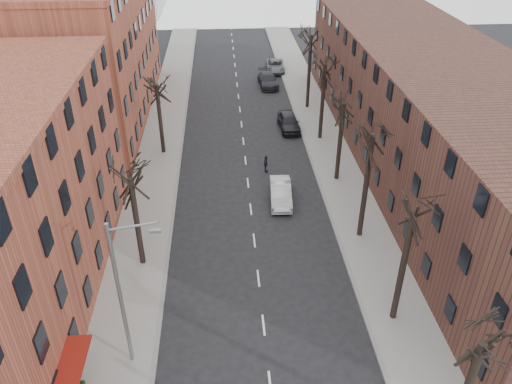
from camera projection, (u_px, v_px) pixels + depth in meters
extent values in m
cube|color=gray|center=(161.00, 148.00, 47.74)|extent=(4.00, 90.00, 0.15)
cube|color=gray|center=(326.00, 142.00, 48.69)|extent=(4.00, 90.00, 0.15)
cube|color=brown|center=(83.00, 50.00, 51.20)|extent=(12.00, 28.00, 14.00)
cube|color=#4A2C22|center=(434.00, 114.00, 42.33)|extent=(12.00, 50.00, 10.00)
cylinder|color=slate|center=(121.00, 299.00, 24.31)|extent=(0.20, 0.20, 9.00)
cylinder|color=slate|center=(132.00, 226.00, 22.09)|extent=(2.39, 0.12, 0.46)
cube|color=slate|center=(155.00, 231.00, 22.31)|extent=(0.50, 0.22, 0.14)
imported|color=#B0B2B7|center=(281.00, 193.00, 39.55)|extent=(1.88, 4.72, 1.53)
imported|color=black|center=(289.00, 122.00, 51.07)|extent=(2.18, 4.90, 1.64)
imported|color=black|center=(268.00, 80.00, 61.85)|extent=(2.46, 5.41, 1.54)
imported|color=#595D61|center=(275.00, 66.00, 66.75)|extent=(2.59, 5.24, 1.43)
imported|color=black|center=(266.00, 164.00, 43.53)|extent=(0.52, 0.97, 1.58)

